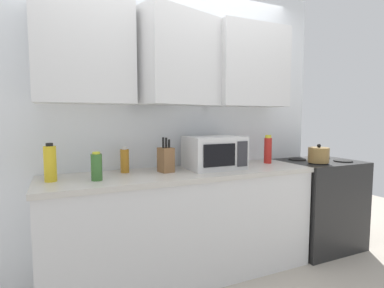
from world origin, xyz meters
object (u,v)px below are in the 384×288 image
object	(u,v)px
kettle	(319,155)
knife_block	(166,159)
microwave	(214,153)
stove_range	(318,203)
bottle_amber_vinegar	(125,161)
bottle_yellow_mustard	(50,163)
bottle_white_jar	(242,152)
bottle_green_oil	(97,167)
bottle_red_sauce	(268,150)

from	to	relation	value
kettle	knife_block	world-z (taller)	knife_block
microwave	stove_range	bearing A→B (deg)	-2.02
microwave	bottle_amber_vinegar	world-z (taller)	microwave
stove_range	bottle_yellow_mustard	distance (m)	2.58
knife_block	bottle_yellow_mustard	distance (m)	0.85
bottle_white_jar	microwave	bearing A→B (deg)	-163.79
stove_range	bottle_yellow_mustard	xyz separation A→B (m)	(-2.51, 0.04, 0.58)
kettle	knife_block	xyz separation A→B (m)	(-1.49, 0.19, 0.02)
kettle	bottle_yellow_mustard	world-z (taller)	bottle_yellow_mustard
microwave	knife_block	distance (m)	0.44
stove_range	bottle_yellow_mustard	world-z (taller)	bottle_yellow_mustard
knife_block	bottle_yellow_mustard	world-z (taller)	knife_block
kettle	knife_block	distance (m)	1.50
knife_block	bottle_amber_vinegar	distance (m)	0.33
knife_block	bottle_green_oil	size ratio (longest dim) A/B	1.40
kettle	bottle_green_oil	size ratio (longest dim) A/B	0.95
kettle	bottle_amber_vinegar	world-z (taller)	bottle_amber_vinegar
stove_range	kettle	world-z (taller)	kettle
knife_block	bottle_white_jar	size ratio (longest dim) A/B	1.17
microwave	bottle_white_jar	xyz separation A→B (m)	(0.36, 0.10, -0.02)
knife_block	bottle_green_oil	world-z (taller)	knife_block
bottle_red_sauce	bottle_green_oil	size ratio (longest dim) A/B	1.35
knife_block	bottle_white_jar	world-z (taller)	knife_block
stove_range	bottle_amber_vinegar	bearing A→B (deg)	175.16
bottle_yellow_mustard	bottle_green_oil	bearing A→B (deg)	-17.80
bottle_red_sauce	bottle_amber_vinegar	distance (m)	1.38
bottle_red_sauce	bottle_white_jar	size ratio (longest dim) A/B	1.12
bottle_white_jar	bottle_amber_vinegar	world-z (taller)	bottle_white_jar
bottle_yellow_mustard	bottle_green_oil	distance (m)	0.31
bottle_green_oil	bottle_red_sauce	bearing A→B (deg)	5.14
knife_block	bottle_amber_vinegar	bearing A→B (deg)	159.85
bottle_yellow_mustard	bottle_amber_vinegar	xyz separation A→B (m)	(0.54, 0.13, -0.03)
kettle	microwave	bearing A→B (deg)	170.06
bottle_green_oil	stove_range	bearing A→B (deg)	1.43
stove_range	knife_block	distance (m)	1.75
bottle_red_sauce	knife_block	bearing A→B (deg)	-177.95
bottle_green_oil	microwave	bearing A→B (deg)	5.62
knife_block	bottle_green_oil	bearing A→B (deg)	-169.05
bottle_white_jar	stove_range	bearing A→B (deg)	-9.73
knife_block	bottle_white_jar	xyz separation A→B (m)	(0.80, 0.09, 0.01)
stove_range	bottle_yellow_mustard	size ratio (longest dim) A/B	3.37
bottle_yellow_mustard	bottle_red_sauce	bearing A→B (deg)	1.49
knife_block	bottle_amber_vinegar	xyz separation A→B (m)	(-0.31, 0.11, -0.01)
bottle_white_jar	bottle_green_oil	size ratio (longest dim) A/B	1.20
stove_range	knife_block	xyz separation A→B (m)	(-1.66, 0.05, 0.55)
stove_range	bottle_red_sauce	world-z (taller)	bottle_red_sauce
bottle_white_jar	bottle_amber_vinegar	size ratio (longest dim) A/B	1.16
bottle_yellow_mustard	bottle_green_oil	xyz separation A→B (m)	(0.30, -0.10, -0.03)
kettle	bottle_white_jar	world-z (taller)	bottle_white_jar
kettle	bottle_white_jar	size ratio (longest dim) A/B	0.79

